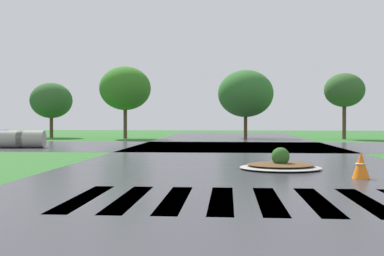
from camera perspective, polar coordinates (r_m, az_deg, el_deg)
asphalt_roadway at (r=13.15m, az=5.80°, el=-5.67°), size 11.36×80.00×0.01m
asphalt_cross_road at (r=26.65m, az=5.08°, el=-2.22°), size 90.00×10.22×0.01m
crosswalk_stripes at (r=9.18m, az=6.42°, el=-8.64°), size 6.75×3.24×0.01m
median_island at (r=14.79m, az=10.64°, el=-4.42°), size 2.50×2.26×0.68m
drainage_pipe_stack at (r=26.82m, az=-19.93°, el=-1.28°), size 2.53×1.21×0.93m
traffic_cone at (r=13.05m, az=19.73°, el=-4.27°), size 0.45×0.45×0.71m
background_treeline at (r=37.45m, az=5.62°, el=4.38°), size 45.91×5.93×5.83m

